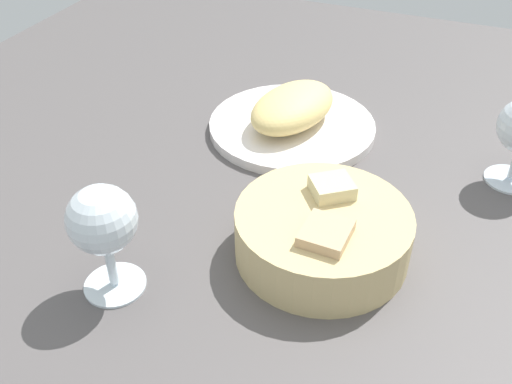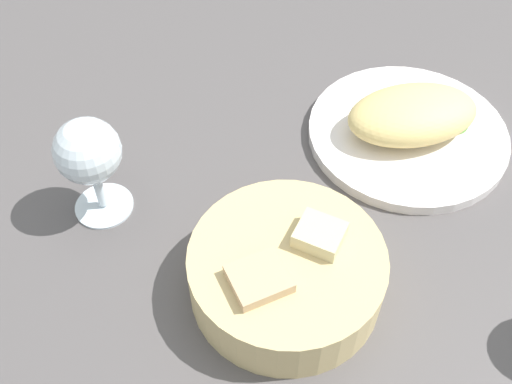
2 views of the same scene
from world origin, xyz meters
TOP-DOWN VIEW (x-y plane):
  - ground_plane at (0.00, 0.00)cm, footprint 140.00×140.00cm
  - plate at (-16.56, -7.81)cm, footprint 24.13×24.13cm
  - omelette at (-16.56, -7.81)cm, footprint 17.61×12.96cm
  - lettuce_garnish at (-21.84, -6.52)cm, footprint 4.44×4.44cm
  - bread_basket at (7.03, 4.07)cm, footprint 19.05×19.05cm
  - wine_glass_near at (19.90, -14.35)cm, footprint 6.94×6.94cm

SIDE VIEW (x-z plane):
  - ground_plane at x=0.00cm, z-range -2.00..0.00cm
  - plate at x=-16.56cm, z-range 0.00..1.40cm
  - lettuce_garnish at x=-21.84cm, z-range 1.40..2.71cm
  - bread_basket at x=7.03cm, z-range -0.68..6.72cm
  - omelette at x=-16.56cm, z-range 1.40..6.42cm
  - wine_glass_near at x=19.90cm, z-range 2.10..14.60cm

